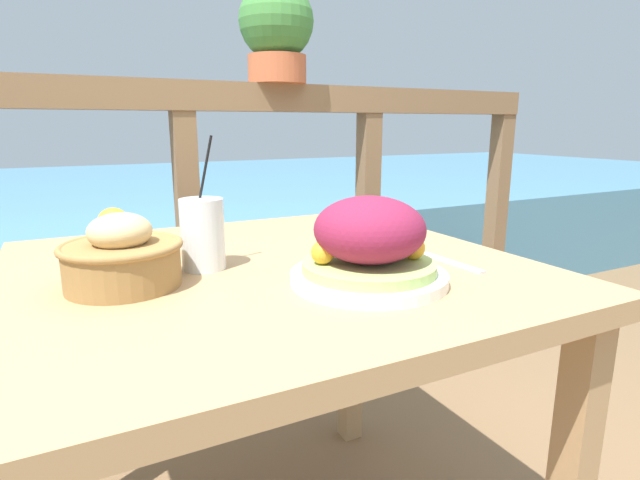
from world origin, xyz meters
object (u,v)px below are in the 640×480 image
(bread_basket, at_px, (122,257))
(potted_plant, at_px, (276,31))
(salad_plate, at_px, (369,246))
(drink_glass, at_px, (203,234))

(bread_basket, height_order, potted_plant, potted_plant)
(salad_plate, relative_size, potted_plant, 0.86)
(drink_glass, distance_m, bread_basket, 0.16)
(potted_plant, bearing_deg, bread_basket, -128.74)
(bread_basket, distance_m, potted_plant, 1.07)
(salad_plate, bearing_deg, drink_glass, 136.66)
(bread_basket, xyz_separation_m, potted_plant, (0.59, 0.73, 0.51))
(salad_plate, distance_m, potted_plant, 1.05)
(drink_glass, relative_size, bread_basket, 1.25)
(bread_basket, bearing_deg, drink_glass, 17.33)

